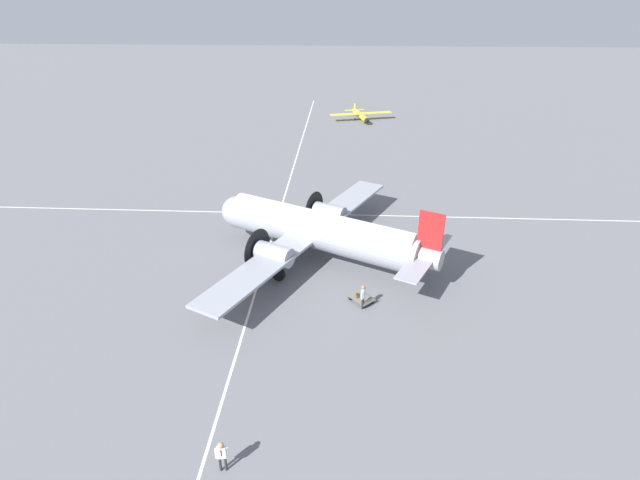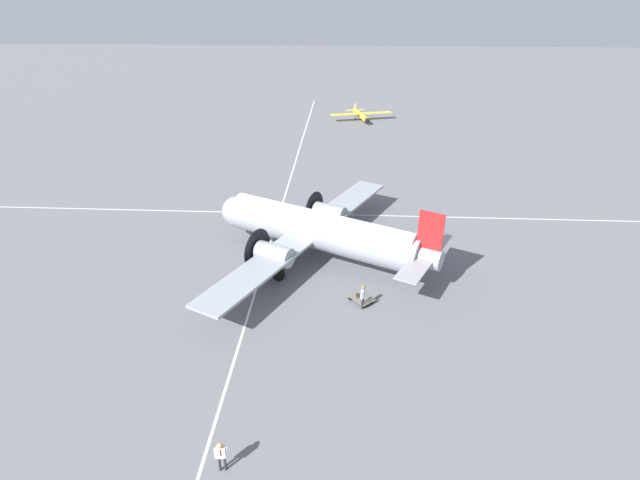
# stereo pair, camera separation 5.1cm
# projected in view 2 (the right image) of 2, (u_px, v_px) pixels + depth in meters

# --- Properties ---
(ground_plane) EXTENTS (300.00, 300.00, 0.00)m
(ground_plane) POSITION_uv_depth(u_px,v_px,m) (320.00, 260.00, 40.11)
(ground_plane) COLOR slate
(apron_line_eastwest) EXTENTS (120.00, 0.16, 0.01)m
(apron_line_eastwest) POSITION_uv_depth(u_px,v_px,m) (266.00, 258.00, 40.32)
(apron_line_eastwest) COLOR silver
(apron_line_eastwest) RESTS_ON ground_plane
(apron_line_northsouth) EXTENTS (0.16, 120.00, 0.01)m
(apron_line_northsouth) POSITION_uv_depth(u_px,v_px,m) (325.00, 214.00, 47.90)
(apron_line_northsouth) COLOR silver
(apron_line_northsouth) RESTS_ON ground_plane
(airliner_main) EXTENTS (23.37, 18.69, 6.10)m
(airliner_main) POSITION_uv_depth(u_px,v_px,m) (315.00, 229.00, 39.10)
(airliner_main) COLOR #9399A3
(airliner_main) RESTS_ON ground_plane
(crew_foreground) EXTENTS (0.28, 0.60, 1.76)m
(crew_foreground) POSITION_uv_depth(u_px,v_px,m) (221.00, 454.00, 22.36)
(crew_foreground) COLOR #2D2D33
(crew_foreground) RESTS_ON ground_plane
(passenger_boarding) EXTENTS (0.60, 0.31, 1.82)m
(passenger_boarding) POSITION_uv_depth(u_px,v_px,m) (363.00, 294.00, 33.67)
(passenger_boarding) COLOR #2D2D33
(passenger_boarding) RESTS_ON ground_plane
(suitcase_near_door) EXTENTS (0.51, 0.16, 0.49)m
(suitcase_near_door) POSITION_uv_depth(u_px,v_px,m) (357.00, 297.00, 34.91)
(suitcase_near_door) COLOR #47331E
(suitcase_near_door) RESTS_ON ground_plane
(baggage_cart) EXTENTS (2.03, 2.01, 0.56)m
(baggage_cart) POSITION_uv_depth(u_px,v_px,m) (361.00, 298.00, 34.72)
(baggage_cart) COLOR #6B665B
(baggage_cart) RESTS_ON ground_plane
(light_aircraft_distant) EXTENTS (7.57, 9.94, 1.94)m
(light_aircraft_distant) POSITION_uv_depth(u_px,v_px,m) (361.00, 115.00, 79.90)
(light_aircraft_distant) COLOR yellow
(light_aircraft_distant) RESTS_ON ground_plane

